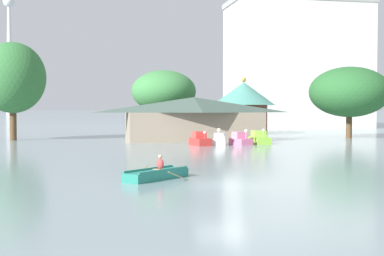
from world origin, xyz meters
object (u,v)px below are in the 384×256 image
pedal_boat_pink (240,140)px  shoreline_tree_tall_left (13,78)px  pedal_boat_lime (259,139)px  background_building_block (297,65)px  pedal_boat_white (219,140)px  shoreline_tree_mid (164,91)px  shoreline_tree_right (349,92)px  boathouse (194,118)px  pedal_boat_red (200,140)px  rowboat_with_rower (157,174)px  distant_broadcast_tower (9,21)px  green_roof_pavilion (244,104)px

pedal_boat_pink → shoreline_tree_tall_left: (-24.24, 12.77, 6.86)m
pedal_boat_lime → background_building_block: (22.64, 44.93, 11.77)m
pedal_boat_white → pedal_boat_lime: (4.62, 0.86, 0.05)m
pedal_boat_pink → shoreline_tree_mid: size_ratio=0.31×
shoreline_tree_right → pedal_boat_pink: bearing=-151.6°
boathouse → shoreline_tree_right: bearing=4.9°
boathouse → pedal_boat_pink: bearing=-65.3°
pedal_boat_lime → background_building_block: 51.67m
pedal_boat_pink → shoreline_tree_mid: 16.20m
pedal_boat_red → pedal_boat_lime: pedal_boat_lime is taller
rowboat_with_rower → distant_broadcast_tower: 376.08m
pedal_boat_red → green_roof_pavilion: 26.18m
pedal_boat_lime → background_building_block: size_ratio=0.11×
shoreline_tree_mid → background_building_block: (30.98, 31.67, 6.37)m
shoreline_tree_right → background_building_block: size_ratio=0.38×
pedal_boat_pink → pedal_boat_lime: (2.33, 0.78, 0.02)m
background_building_block → shoreline_tree_mid: bearing=-134.4°
shoreline_tree_right → pedal_boat_white: bearing=-154.3°
pedal_boat_red → shoreline_tree_tall_left: (-19.86, 13.06, 6.84)m
boathouse → shoreline_tree_right: (20.48, 1.75, 3.19)m
boathouse → shoreline_tree_tall_left: size_ratio=1.44×
pedal_boat_white → distant_broadcast_tower: 352.69m
shoreline_tree_right → background_building_block: bearing=77.7°
pedal_boat_red → pedal_boat_pink: bearing=80.7°
shoreline_tree_right → distant_broadcast_tower: size_ratio=0.07×
pedal_boat_red → shoreline_tree_right: (21.43, 9.50, 5.31)m
pedal_boat_white → boathouse: boathouse is taller
pedal_boat_red → pedal_boat_white: pedal_boat_white is taller
boathouse → green_roof_pavilion: (10.64, 15.41, 1.70)m
pedal_boat_red → background_building_block: 55.82m
shoreline_tree_mid → distant_broadcast_tower: distant_broadcast_tower is taller
pedal_boat_white → green_roof_pavilion: green_roof_pavilion is taller
pedal_boat_red → pedal_boat_lime: (6.72, 1.06, 0.00)m
green_roof_pavilion → shoreline_tree_mid: bearing=-146.2°
shoreline_tree_tall_left → pedal_boat_red: bearing=-33.3°
green_roof_pavilion → shoreline_tree_right: bearing=-54.2°
pedal_boat_white → background_building_block: background_building_block is taller
pedal_boat_white → shoreline_tree_right: 22.10m
rowboat_with_rower → boathouse: 34.47m
pedal_boat_red → background_building_block: size_ratio=0.11×
shoreline_tree_mid → background_building_block: size_ratio=0.32×
pedal_boat_lime → shoreline_tree_tall_left: bearing=-117.0°
distant_broadcast_tower → pedal_boat_pink: bearing=-79.0°
rowboat_with_rower → pedal_boat_white: size_ratio=1.41×
pedal_boat_red → pedal_boat_lime: 6.80m
shoreline_tree_mid → shoreline_tree_right: shoreline_tree_right is taller
pedal_boat_lime → distant_broadcast_tower: (-68.34, 340.17, 63.43)m
boathouse → distant_broadcast_tower: bearing=100.6°
pedal_boat_white → distant_broadcast_tower: bearing=-152.3°
pedal_boat_pink → pedal_boat_lime: pedal_boat_lime is taller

